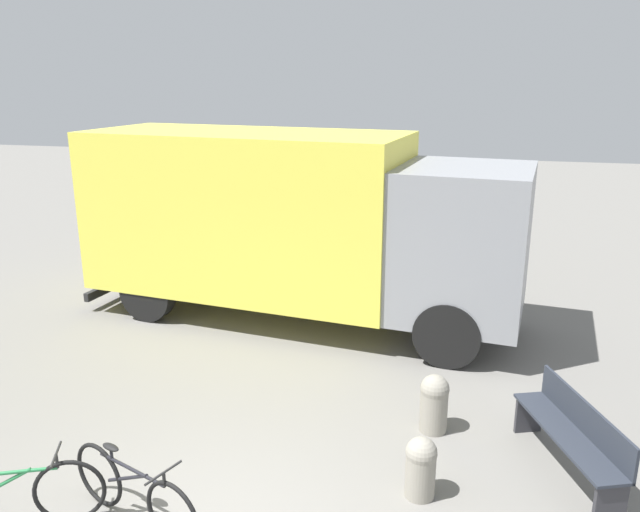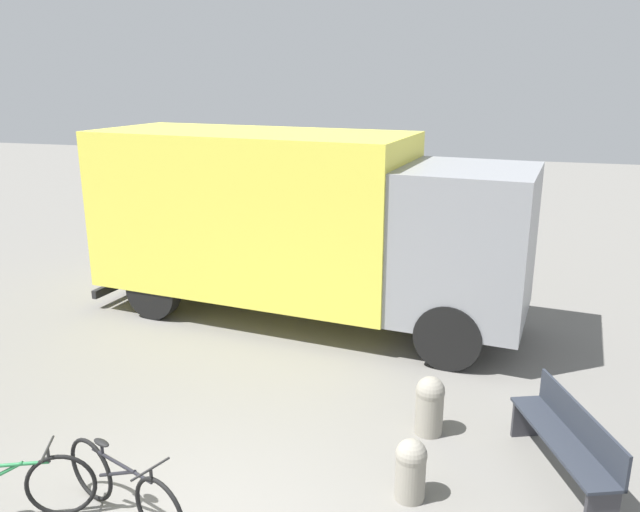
% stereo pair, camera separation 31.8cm
% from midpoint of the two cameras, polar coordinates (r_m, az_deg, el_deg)
% --- Properties ---
extents(delivery_truck, '(7.97, 3.19, 3.34)m').
position_cam_midpoint_polar(delivery_truck, '(11.02, -1.27, 3.40)').
color(delivery_truck, '#EAE04C').
rests_on(delivery_truck, ground).
extents(park_bench, '(1.06, 1.85, 0.88)m').
position_cam_midpoint_polar(park_bench, '(7.59, 22.87, -15.12)').
color(park_bench, '#282D38').
rests_on(park_bench, ground).
extents(bicycle_near, '(1.64, 0.78, 0.79)m').
position_cam_midpoint_polar(bicycle_near, '(7.20, -25.83, -18.58)').
color(bicycle_near, black).
rests_on(bicycle_near, ground).
extents(bicycle_middle, '(1.69, 0.70, 0.79)m').
position_cam_midpoint_polar(bicycle_middle, '(6.81, -16.21, -19.65)').
color(bicycle_middle, black).
rests_on(bicycle_middle, ground).
extents(bollard_near_bench, '(0.33, 0.33, 0.68)m').
position_cam_midpoint_polar(bollard_near_bench, '(6.93, 9.67, -18.53)').
color(bollard_near_bench, gray).
rests_on(bollard_near_bench, ground).
extents(bollard_far_bench, '(0.36, 0.36, 0.75)m').
position_cam_midpoint_polar(bollard_far_bench, '(8.02, 11.15, -13.09)').
color(bollard_far_bench, gray).
rests_on(bollard_far_bench, ground).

